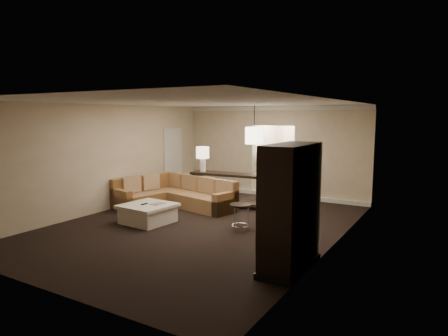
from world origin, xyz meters
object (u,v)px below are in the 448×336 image
Objects in this scene: console_table at (232,187)px; drink_table at (240,212)px; sectional_sofa at (175,195)px; coffee_table at (148,213)px; armoire at (290,210)px; person at (263,167)px.

drink_table is at bearing -61.94° from console_table.
console_table is at bearing 123.64° from drink_table.
sectional_sofa is 1.73m from coffee_table.
sectional_sofa is at bearing 148.80° from armoire.
person is at bearing 108.48° from drink_table.
coffee_table is 0.70× the size of person.
drink_table reaches higher than coffee_table.
console_table is 4.65m from armoire.
drink_table is at bearing 138.39° from armoire.
armoire is at bearing 127.49° from person.
coffee_table is at bearing -165.50° from drink_table.
console_table reaches higher than coffee_table.
sectional_sofa is at bearing 76.76° from person.
armoire reaches higher than person.
armoire reaches higher than sectional_sofa.
coffee_table is 4.10m from armoire.
sectional_sofa is 1.88× the size of person.
person is (0.77, 4.74, 0.62)m from coffee_table.
console_table is 2.34m from drink_table.
console_table is at bearing 101.32° from person.
person reaches higher than coffee_table.
sectional_sofa is 1.60m from console_table.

